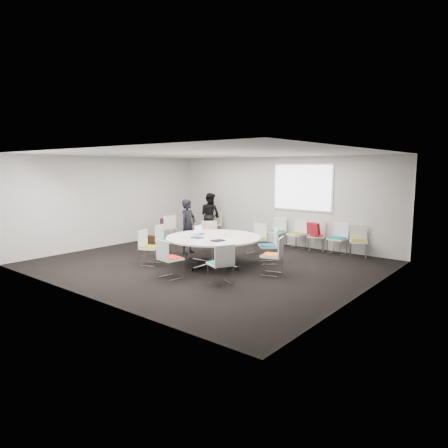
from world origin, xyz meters
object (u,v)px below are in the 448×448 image
Objects in this scene: chair_back_d at (337,245)px; chair_ring_d at (209,242)px; chair_ring_f at (150,254)px; person_main at (188,226)px; cup at (225,234)px; laptop at (201,234)px; chair_back_a at (277,237)px; conference_table at (213,243)px; maroon_bag at (166,223)px; chair_back_b at (296,240)px; chair_ring_b at (268,253)px; person_back at (210,215)px; chair_ring_h at (221,272)px; chair_person_back at (213,229)px; chair_ring_a at (272,263)px; chair_ring_c at (256,245)px; chair_ring_g at (170,266)px; chair_back_e at (358,248)px; brown_bag at (151,239)px; chair_spare_left at (167,233)px; chair_ring_e at (166,247)px; chair_back_c at (316,242)px.

chair_ring_d is at bearing 37.43° from chair_back_d.
person_main reaches higher than chair_ring_f.
laptop is at bearing -156.18° from cup.
chair_back_d is at bearing 177.28° from chair_back_a.
maroon_bag is at bearing 155.63° from conference_table.
chair_ring_b is at bearing 112.86° from chair_back_b.
person_main reaches higher than chair_ring_b.
person_back is 4.85× the size of laptop.
chair_back_b reaches higher than laptop.
chair_ring_b and chair_ring_h have the same top height.
chair_ring_b is at bearing -6.53° from maroon_bag.
chair_ring_f is 1.00× the size of chair_ring_h.
chair_ring_b and chair_person_back have the same top height.
conference_table is at bearing 77.55° from chair_ring_a.
chair_back_b is 0.56× the size of person_back.
chair_ring_d is (-1.31, -0.52, 0.00)m from chair_ring_c.
chair_ring_g is at bearing 123.21° from person_back.
chair_ring_a is 2.33m from chair_ring_g.
maroon_bag is (-5.93, -1.62, 0.34)m from chair_back_e.
chair_back_d is at bearing -134.44° from chair_ring_c.
chair_ring_h is at bearing 24.80° from chair_ring_g.
chair_ring_c is 2.20× the size of maroon_bag.
conference_table reaches higher than brown_bag.
conference_table is at bearing -84.37° from laptop.
person_back reaches higher than maroon_bag.
maroon_bag is at bearing 35.54° from chair_back_b.
person_back is at bearing 39.26° from chair_ring_a.
chair_back_a and chair_back_e have the same top height.
conference_table is 1.53× the size of person_main.
chair_back_e is 1.00× the size of chair_spare_left.
chair_ring_a is 5.26m from maroon_bag.
chair_ring_h is 5.25m from brown_bag.
chair_ring_b is 2.83m from chair_ring_e.
chair_ring_f and chair_back_d have the same top height.
chair_back_b is at bearing 31.54° from chair_ring_h.
chair_back_d is 2.44× the size of brown_bag.
person_back is (-5.27, -0.14, 0.51)m from chair_back_e.
chair_ring_a is 3.13m from chair_ring_f.
cup is (-2.38, -2.89, 0.50)m from chair_back_e.
chair_ring_d is 2.19m from chair_ring_f.
chair_ring_a reaches higher than brown_bag.
chair_ring_e is 1.00× the size of chair_back_c.
chair_ring_e reaches higher than laptop.
cup is at bearing 63.30° from chair_back_d.
chair_ring_d is 4.20m from chair_back_e.
person_back is (-2.64, -0.19, 0.51)m from chair_back_a.
chair_spare_left is at bearing 21.61° from chair_back_d.
chair_ring_b is at bearing 29.42° from chair_back_e.
person_back is at bearing 19.80° from chair_ring_b.
cup is (2.89, -2.75, -0.01)m from person_back.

